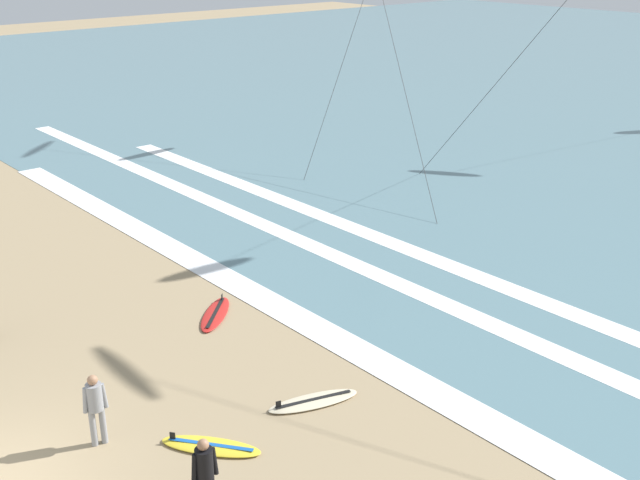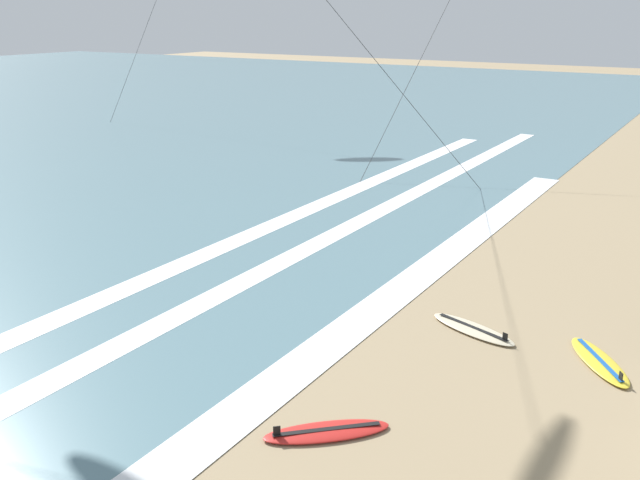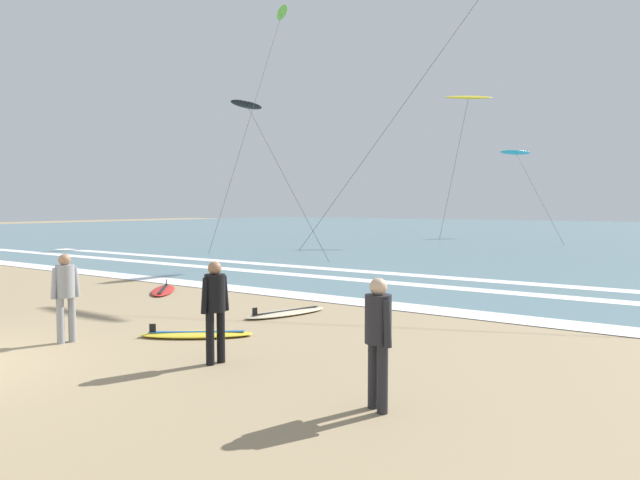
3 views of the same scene
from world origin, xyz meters
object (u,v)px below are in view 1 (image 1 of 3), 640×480
at_px(surfboard_right_spare, 215,314).
at_px(surfboard_near_water, 313,401).
at_px(surfer_mid_group, 205,470).
at_px(surfboard_left_pile, 211,446).
at_px(surfer_left_far, 95,403).

xyz_separation_m(surfboard_right_spare, surfboard_near_water, (4.96, -0.71, 0.00)).
bearing_deg(surfer_mid_group, surfboard_left_pile, 144.92).
bearing_deg(surfboard_near_water, surfer_mid_group, -68.58).
xyz_separation_m(surfboard_near_water, surfboard_left_pile, (-0.12, -2.61, 0.00)).
relative_size(surfer_mid_group, surfboard_left_pile, 0.78).
bearing_deg(surfboard_near_water, surfboard_right_spare, 171.79).
bearing_deg(surfboard_left_pile, surfer_mid_group, -35.08).
xyz_separation_m(surfer_left_far, surfboard_left_pile, (1.60, 1.62, -0.91)).
bearing_deg(surfer_left_far, surfboard_right_spare, 123.18).
relative_size(surfer_left_far, surfboard_near_water, 0.73).
distance_m(surfer_mid_group, surfboard_left_pile, 2.13).
bearing_deg(surfboard_right_spare, surfer_left_far, -56.82).
bearing_deg(surfer_left_far, surfboard_near_water, 67.90).
xyz_separation_m(surfer_mid_group, surfboard_near_water, (-1.46, 3.72, -0.91)).
xyz_separation_m(surfboard_right_spare, surfboard_left_pile, (4.84, -3.33, 0.00)).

